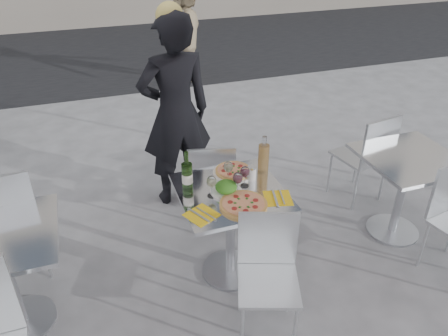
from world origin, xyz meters
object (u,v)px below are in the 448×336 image
object	(u,v)px
wineglass_red_b	(245,173)
napkin_right	(278,198)
side_table_right	(405,179)
napkin_left	(201,215)
salad_plate	(226,188)
wineglass_white_a	(212,182)
woman_diner	(176,113)
wineglass_white_b	(228,167)
side_chair_lfar	(6,218)
side_chair_rfar	(368,152)
pizza_far	(233,171)
carafe	(264,158)
wineglass_red_a	(238,179)
chair_near	(268,266)
side_table_left	(3,263)
pedestrian_b	(185,32)
main_table	(231,215)
pizza_near	(243,204)
chair_far	(212,179)
sugar_shaker	(251,173)
wine_bottle	(187,175)

from	to	relation	value
wineglass_red_b	napkin_right	size ratio (longest dim) A/B	0.72
side_table_right	napkin_left	size ratio (longest dim) A/B	3.11
salad_plate	wineglass_white_a	bearing A→B (deg)	-175.45
woman_diner	wineglass_white_b	bearing A→B (deg)	94.33
side_chair_lfar	side_chair_rfar	world-z (taller)	side_chair_lfar
side_chair_rfar	woman_diner	world-z (taller)	woman_diner
side_table_right	pizza_far	xyz separation A→B (m)	(-1.41, 0.21, 0.23)
carafe	wineglass_white_b	distance (m)	0.29
wineglass_white_b	wineglass_red_a	world-z (taller)	same
chair_near	side_chair_rfar	distance (m)	1.75
side_table_left	napkin_right	bearing A→B (deg)	-5.91
chair_near	pedestrian_b	distance (m)	4.94
main_table	side_chair_lfar	xyz separation A→B (m)	(-1.51, 0.45, 0.03)
side_chair_lfar	pizza_near	distance (m)	1.67
chair_near	napkin_left	distance (m)	0.53
side_table_right	pizza_near	size ratio (longest dim) A/B	2.37
chair_near	pizza_near	world-z (taller)	chair_near
pizza_near	napkin_right	size ratio (longest dim) A/B	1.45
wineglass_white_a	pizza_near	bearing A→B (deg)	-46.98
pizza_far	salad_plate	xyz separation A→B (m)	(-0.13, -0.22, 0.02)
salad_plate	carafe	distance (m)	0.40
side_table_right	napkin_left	xyz separation A→B (m)	(-1.77, -0.20, 0.21)
side_table_right	napkin_right	xyz separation A→B (m)	(-1.23, -0.18, 0.21)
chair_far	sugar_shaker	size ratio (longest dim) A/B	7.82
pizza_far	napkin_left	bearing A→B (deg)	-131.44
pizza_near	carafe	size ratio (longest dim) A/B	1.09
chair_near	sugar_shaker	world-z (taller)	sugar_shaker
main_table	wineglass_white_a	size ratio (longest dim) A/B	4.76
main_table	napkin_right	xyz separation A→B (m)	(0.27, -0.18, 0.21)
side_table_right	napkin_left	distance (m)	1.79
wineglass_red_a	wineglass_white_b	bearing A→B (deg)	94.02
wine_bottle	napkin_right	world-z (taller)	wine_bottle
side_table_left	napkin_left	distance (m)	1.26
side_table_right	wineglass_red_a	bearing A→B (deg)	-178.94
side_chair_lfar	napkin_right	xyz separation A→B (m)	(1.78, -0.63, 0.18)
pedestrian_b	wineglass_white_a	world-z (taller)	pedestrian_b
carafe	pedestrian_b	bearing A→B (deg)	83.32
napkin_left	napkin_right	bearing A→B (deg)	-25.04
main_table	wineglass_white_a	world-z (taller)	wineglass_white_a
side_chair_rfar	pizza_far	bearing A→B (deg)	0.87
side_table_left	wineglass_white_a	xyz separation A→B (m)	(1.36, -0.01, 0.32)
wineglass_white_b	side_chair_lfar	bearing A→B (deg)	168.41
wineglass_red_b	wine_bottle	bearing A→B (deg)	166.95
wine_bottle	wineglass_white_a	bearing A→B (deg)	-45.34
pizza_near	chair_far	bearing A→B (deg)	88.87
side_table_right	napkin_right	world-z (taller)	napkin_right
side_chair_rfar	pedestrian_b	size ratio (longest dim) A/B	0.59
side_table_left	napkin_right	world-z (taller)	napkin_right
pedestrian_b	carafe	size ratio (longest dim) A/B	5.25
side_chair_lfar	woman_diner	world-z (taller)	woman_diner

